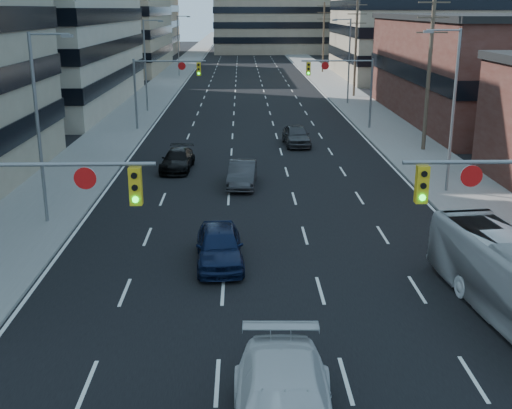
% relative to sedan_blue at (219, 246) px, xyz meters
% --- Properties ---
extents(road_surface, '(18.00, 300.00, 0.02)m').
position_rel_sedan_blue_xyz_m(road_surface, '(2.00, 115.29, -0.78)').
color(road_surface, black).
rests_on(road_surface, ground).
extents(sidewalk_left, '(5.00, 300.00, 0.15)m').
position_rel_sedan_blue_xyz_m(sidewalk_left, '(-9.50, 115.29, -0.71)').
color(sidewalk_left, slate).
rests_on(sidewalk_left, ground).
extents(sidewalk_right, '(5.00, 300.00, 0.15)m').
position_rel_sedan_blue_xyz_m(sidewalk_right, '(13.50, 115.29, -0.71)').
color(sidewalk_right, slate).
rests_on(sidewalk_right, ground).
extents(office_left_far, '(20.00, 30.00, 16.00)m').
position_rel_sedan_blue_xyz_m(office_left_far, '(-22.00, 85.29, 7.21)').
color(office_left_far, gray).
rests_on(office_left_far, ground).
extents(storefront_right_mid, '(20.00, 30.00, 9.00)m').
position_rel_sedan_blue_xyz_m(storefront_right_mid, '(26.00, 35.29, 3.71)').
color(storefront_right_mid, '#472119').
rests_on(storefront_right_mid, ground).
extents(office_right_far, '(22.00, 28.00, 14.00)m').
position_rel_sedan_blue_xyz_m(office_right_far, '(27.00, 73.29, 6.21)').
color(office_right_far, gray).
rests_on(office_right_far, ground).
extents(bg_block_left, '(24.00, 24.00, 20.00)m').
position_rel_sedan_blue_xyz_m(bg_block_left, '(-26.00, 125.29, 9.21)').
color(bg_block_left, '#ADA089').
rests_on(bg_block_left, ground).
extents(bg_block_right, '(22.00, 22.00, 12.00)m').
position_rel_sedan_blue_xyz_m(bg_block_right, '(34.00, 115.29, 5.21)').
color(bg_block_right, gray).
rests_on(bg_block_right, ground).
extents(signal_near_left, '(6.59, 0.33, 6.00)m').
position_rel_sedan_blue_xyz_m(signal_near_left, '(-5.45, -6.71, 3.54)').
color(signal_near_left, slate).
rests_on(signal_near_left, ground).
extents(signal_far_left, '(6.09, 0.33, 6.00)m').
position_rel_sedan_blue_xyz_m(signal_far_left, '(-5.68, 30.29, 3.51)').
color(signal_far_left, slate).
rests_on(signal_far_left, ground).
extents(signal_far_right, '(6.09, 0.33, 6.00)m').
position_rel_sedan_blue_xyz_m(signal_far_right, '(9.68, 30.29, 3.51)').
color(signal_far_right, slate).
rests_on(signal_far_right, ground).
extents(utility_pole_block, '(2.20, 0.28, 11.00)m').
position_rel_sedan_blue_xyz_m(utility_pole_block, '(14.20, 21.29, 4.99)').
color(utility_pole_block, '#4C3D2D').
rests_on(utility_pole_block, ground).
extents(utility_pole_midblock, '(2.20, 0.28, 11.00)m').
position_rel_sedan_blue_xyz_m(utility_pole_midblock, '(14.20, 51.29, 4.99)').
color(utility_pole_midblock, '#4C3D2D').
rests_on(utility_pole_midblock, ground).
extents(utility_pole_distant, '(2.20, 0.28, 11.00)m').
position_rel_sedan_blue_xyz_m(utility_pole_distant, '(14.20, 81.29, 4.99)').
color(utility_pole_distant, '#4C3D2D').
rests_on(utility_pole_distant, ground).
extents(streetlight_left_near, '(2.03, 0.22, 9.00)m').
position_rel_sedan_blue_xyz_m(streetlight_left_near, '(-8.34, 5.29, 4.26)').
color(streetlight_left_near, slate).
rests_on(streetlight_left_near, ground).
extents(streetlight_left_mid, '(2.03, 0.22, 9.00)m').
position_rel_sedan_blue_xyz_m(streetlight_left_mid, '(-8.34, 40.29, 4.26)').
color(streetlight_left_mid, slate).
rests_on(streetlight_left_mid, ground).
extents(streetlight_left_far, '(2.03, 0.22, 9.00)m').
position_rel_sedan_blue_xyz_m(streetlight_left_far, '(-8.34, 75.29, 4.26)').
color(streetlight_left_far, slate).
rests_on(streetlight_left_far, ground).
extents(streetlight_right_near, '(2.03, 0.22, 9.00)m').
position_rel_sedan_blue_xyz_m(streetlight_right_near, '(12.34, 10.29, 4.26)').
color(streetlight_right_near, slate).
rests_on(streetlight_right_near, ground).
extents(streetlight_right_far, '(2.03, 0.22, 9.00)m').
position_rel_sedan_blue_xyz_m(streetlight_right_far, '(12.34, 45.29, 4.26)').
color(streetlight_right_far, slate).
rests_on(streetlight_right_far, ground).
extents(sedan_blue, '(2.14, 4.73, 1.58)m').
position_rel_sedan_blue_xyz_m(sedan_blue, '(0.00, 0.00, 0.00)').
color(sedan_blue, '#0D1735').
rests_on(sedan_blue, ground).
extents(sedan_grey_center, '(1.83, 4.50, 1.45)m').
position_rel_sedan_blue_xyz_m(sedan_grey_center, '(0.96, 12.01, -0.06)').
color(sedan_grey_center, '#2C2C2F').
rests_on(sedan_grey_center, ground).
extents(sedan_black_far, '(2.13, 4.67, 1.32)m').
position_rel_sedan_blue_xyz_m(sedan_black_far, '(-3.20, 16.01, -0.13)').
color(sedan_black_far, black).
rests_on(sedan_black_far, ground).
extents(sedan_grey_right, '(2.08, 4.66, 1.56)m').
position_rel_sedan_blue_xyz_m(sedan_grey_right, '(5.10, 23.61, -0.01)').
color(sedan_grey_right, '#333436').
rests_on(sedan_grey_right, ground).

